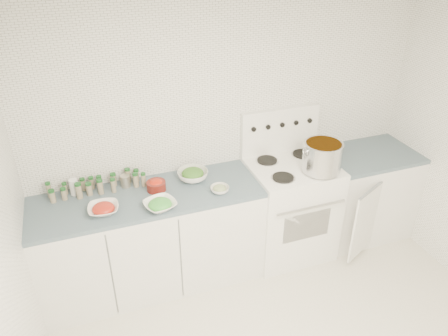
% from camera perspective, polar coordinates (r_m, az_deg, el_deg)
% --- Properties ---
extents(room_walls, '(3.54, 3.04, 2.52)m').
position_cam_1_polar(room_walls, '(2.51, 12.91, -1.57)').
color(room_walls, white).
rests_on(room_walls, ground).
extents(counter_left, '(1.85, 0.62, 0.90)m').
position_cam_1_polar(counter_left, '(3.83, -9.44, -9.22)').
color(counter_left, white).
rests_on(counter_left, ground).
extents(stove, '(0.76, 0.70, 1.36)m').
position_cam_1_polar(stove, '(4.14, 8.48, -4.90)').
color(stove, white).
rests_on(stove, ground).
extents(counter_right, '(0.89, 0.80, 0.90)m').
position_cam_1_polar(counter_right, '(4.57, 17.63, -3.20)').
color(counter_right, white).
rests_on(counter_right, ground).
extents(stock_pot, '(0.36, 0.33, 0.26)m').
position_cam_1_polar(stock_pot, '(3.80, 12.73, 1.59)').
color(stock_pot, silver).
rests_on(stock_pot, stove).
extents(bowl_tomato, '(0.25, 0.25, 0.08)m').
position_cam_1_polar(bowl_tomato, '(3.43, -15.48, -5.14)').
color(bowl_tomato, white).
rests_on(bowl_tomato, counter_left).
extents(bowl_snowpea, '(0.29, 0.29, 0.08)m').
position_cam_1_polar(bowl_snowpea, '(3.38, -8.35, -4.74)').
color(bowl_snowpea, white).
rests_on(bowl_snowpea, counter_left).
extents(bowl_broccoli, '(0.33, 0.33, 0.10)m').
position_cam_1_polar(bowl_broccoli, '(3.71, -4.10, -0.85)').
color(bowl_broccoli, white).
rests_on(bowl_broccoli, counter_left).
extents(bowl_zucchini, '(0.18, 0.18, 0.06)m').
position_cam_1_polar(bowl_zucchini, '(3.54, -0.56, -2.76)').
color(bowl_zucchini, white).
rests_on(bowl_zucchini, counter_left).
extents(bowl_pepper, '(0.16, 0.16, 0.10)m').
position_cam_1_polar(bowl_pepper, '(3.60, -8.84, -2.22)').
color(bowl_pepper, '#5F1610').
rests_on(bowl_pepper, counter_left).
extents(salt_canister, '(0.08, 0.08, 0.14)m').
position_cam_1_polar(salt_canister, '(3.69, -19.00, -2.36)').
color(salt_canister, white).
rests_on(salt_canister, counter_left).
extents(tin_can, '(0.09, 0.09, 0.10)m').
position_cam_1_polar(tin_can, '(3.69, -12.76, -1.68)').
color(tin_can, '#9D9485').
rests_on(tin_can, counter_left).
extents(spice_cluster, '(0.78, 0.16, 0.14)m').
position_cam_1_polar(spice_cluster, '(3.68, -16.18, -2.11)').
color(spice_cluster, gray).
rests_on(spice_cluster, counter_left).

